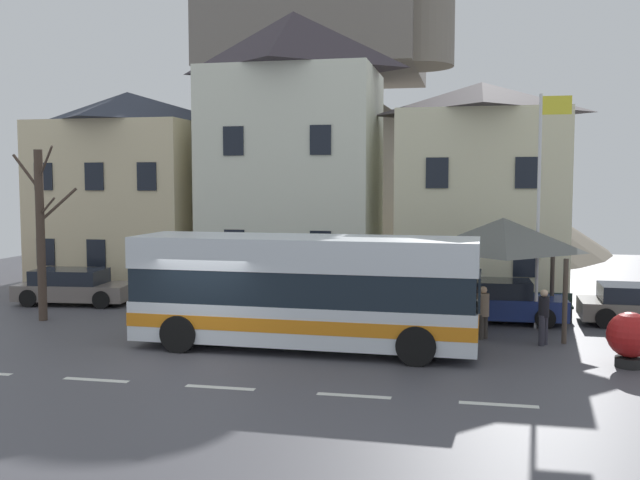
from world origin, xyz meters
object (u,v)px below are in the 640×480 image
Objects in this scene: townhouse_00 at (129,189)px; flagpole at (541,194)px; townhouse_02 at (480,189)px; transit_bus at (304,292)px; bus_shelter at (503,236)px; pedestrian_00 at (544,316)px; bare_tree_01 at (41,230)px; hilltop_castle at (321,148)px; public_bench at (547,305)px; parked_car_03 at (494,301)px; parked_car_04 at (230,290)px; harbour_buoy at (630,337)px; parked_car_00 at (74,287)px; pedestrian_01 at (483,311)px; townhouse_01 at (294,153)px.

townhouse_00 reaches higher than flagpole.
townhouse_02 is (14.99, 0.31, 0.03)m from townhouse_00.
bus_shelter is (5.37, 3.75, 1.35)m from transit_bus.
bare_tree_01 reaches higher than pedestrian_00.
pedestrian_00 is (12.46, -29.59, -6.02)m from hilltop_castle.
public_bench is (0.50, 3.95, -0.35)m from pedestrian_00.
townhouse_00 is 16.73m from parked_car_03.
townhouse_00 is at bearing 159.71° from flagpole.
harbour_buoy reaches higher than parked_car_04.
transit_bus is 2.16× the size of parked_car_00.
pedestrian_01 is at bearing -28.40° from townhouse_00.
parked_car_03 is 0.61× the size of flagpole.
transit_bus is at bearing -79.09° from hilltop_castle.
bus_shelter is at bearing 6.12° from bare_tree_01.
hilltop_castle is 25.29× the size of pedestrian_01.
townhouse_00 is 5.26× the size of public_bench.
parked_car_04 is at bearing 126.67° from transit_bus.
townhouse_00 reaches higher than harbour_buoy.
townhouse_01 is 1.22× the size of transit_bus.
transit_bus is at bearing -164.70° from pedestrian_00.
pedestrian_00 is at bearing -91.87° from flagpole.
parked_car_00 is at bearing 168.38° from pedestrian_01.
transit_bus is 7.17m from parked_car_04.
bare_tree_01 is at bearing 168.07° from transit_bus.
flagpole is at bearing -8.95° from parked_car_00.
bus_shelter is 0.63× the size of bare_tree_01.
pedestrian_01 is 4.09m from public_bench.
parked_car_00 is (-15.39, 1.53, -2.26)m from bus_shelter.
parked_car_03 is at bearing -19.35° from townhouse_00.
public_bench is (16.94, 0.43, -0.16)m from parked_car_00.
pedestrian_01 is (-0.39, -2.72, 0.16)m from parked_car_03.
flagpole is at bearing -32.49° from townhouse_01.
public_bench is (1.75, 0.76, -0.19)m from parked_car_03.
parked_car_04 is at bearing 158.24° from pedestrian_01.
hilltop_castle is 6.85× the size of bare_tree_01.
bare_tree_01 is (-14.67, -1.57, 0.07)m from bus_shelter.
townhouse_01 reaches higher than harbour_buoy.
townhouse_02 reaches higher than transit_bus.
harbour_buoy is (3.09, -5.25, 0.09)m from parked_car_03.
townhouse_01 is 6.78m from parked_car_04.
bus_shelter is 0.88× the size of parked_car_04.
townhouse_00 is 1.17× the size of flagpole.
flagpole reaches higher than harbour_buoy.
parked_car_00 is 2.77× the size of pedestrian_00.
townhouse_02 is (7.51, 0.60, -1.47)m from townhouse_01.
bus_shelter is at bearing -159.58° from flagpole.
flagpole reaches higher than public_bench.
harbour_buoy is 0.24× the size of bare_tree_01.
pedestrian_01 is (4.79, 2.23, -0.72)m from transit_bus.
townhouse_01 reaches higher than public_bench.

